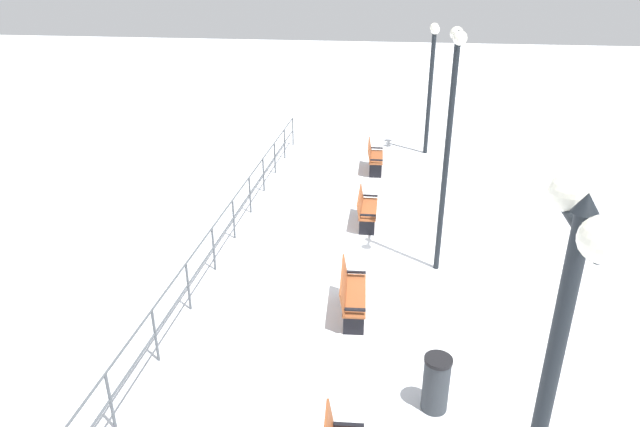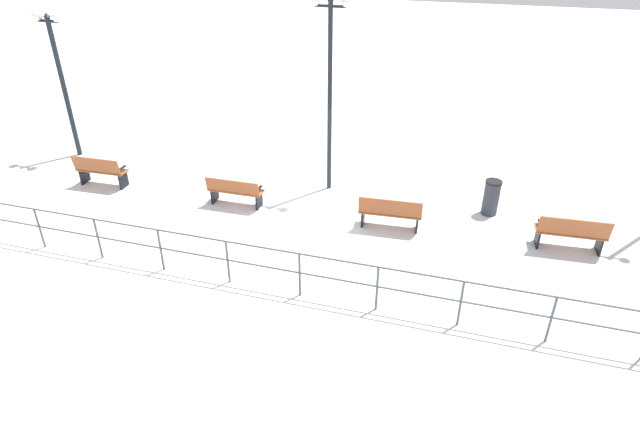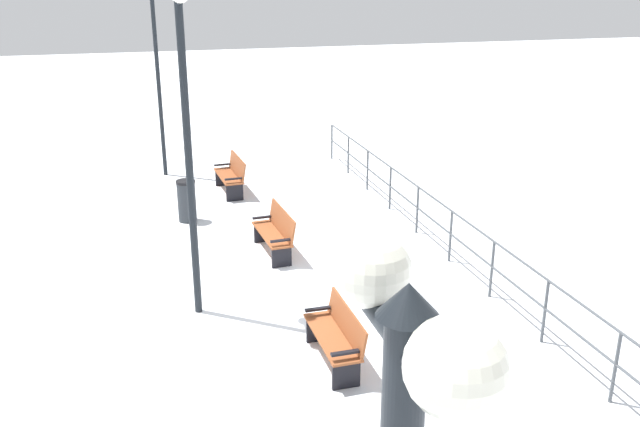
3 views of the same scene
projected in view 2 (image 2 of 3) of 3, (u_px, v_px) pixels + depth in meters
The scene contains 9 objects.
ground_plane at pixel (312, 213), 14.21m from camera, with size 80.00×80.00×0.00m, color white.
bench_nearest at pixel (571, 233), 12.42m from camera, with size 0.63×1.61×0.94m.
bench_second at pixel (390, 212), 13.29m from camera, with size 0.60×1.61×0.92m.
bench_third at pixel (235, 191), 14.36m from camera, with size 0.52×1.52×0.85m.
bench_fourth at pixel (100, 170), 15.38m from camera, with size 0.56×1.51×0.96m.
lamppost_middle at pixel (330, 67), 13.80m from camera, with size 0.27×1.07×5.26m.
lamppost_far at pixel (58, 62), 16.16m from camera, with size 0.30×1.00×4.53m.
waterfront_railing at pixel (263, 261), 11.03m from camera, with size 0.05×17.84×1.06m.
trash_bin at pixel (491, 197), 13.97m from camera, with size 0.43×0.43×0.96m.
Camera 2 is at (-11.79, -3.74, 7.01)m, focal length 29.82 mm.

